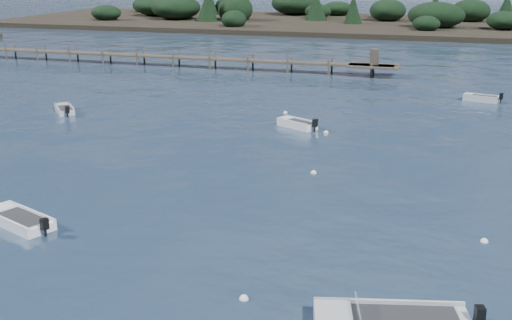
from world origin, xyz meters
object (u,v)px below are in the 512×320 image
(tender_far_grey_b, at_px, (481,99))
(dinghy_mid_grey, at_px, (19,221))
(tender_far_grey, at_px, (65,111))
(jetty, at_px, (140,56))
(tender_far_white, at_px, (297,125))

(tender_far_grey_b, height_order, dinghy_mid_grey, tender_far_grey_b)
(tender_far_grey_b, height_order, tender_far_grey, tender_far_grey_b)
(dinghy_mid_grey, xyz_separation_m, jetty, (-15.97, 42.94, 0.85))
(tender_far_grey_b, distance_m, tender_far_white, 17.89)
(tender_far_grey, bearing_deg, tender_far_white, 2.24)
(jetty, bearing_deg, tender_far_grey, -76.72)
(tender_far_grey, height_order, jetty, jetty)
(tender_far_white, height_order, dinghy_mid_grey, tender_far_white)
(tender_far_grey_b, xyz_separation_m, dinghy_mid_grey, (-19.74, -33.20, -0.01))
(tender_far_grey_b, bearing_deg, tender_far_white, -133.43)
(tender_far_grey_b, distance_m, jetty, 37.02)
(tender_far_white, xyz_separation_m, jetty, (-23.41, 22.74, 0.83))
(tender_far_grey_b, height_order, tender_far_white, tender_far_white)
(tender_far_grey_b, bearing_deg, tender_far_grey, -155.59)
(tender_far_grey, relative_size, jetty, 0.04)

